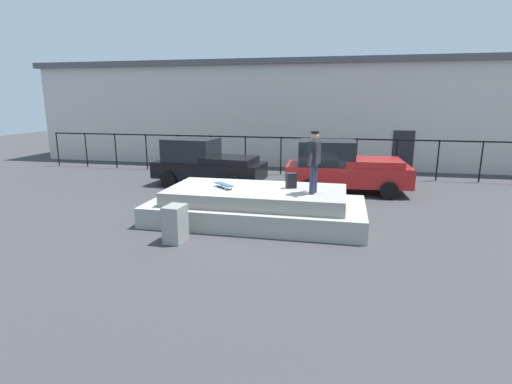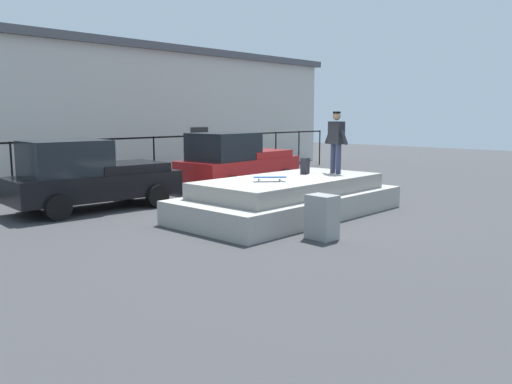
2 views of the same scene
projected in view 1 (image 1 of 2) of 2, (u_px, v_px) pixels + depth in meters
name	position (u px, v px, depth m)	size (l,w,h in m)	color
ground_plane	(245.00, 215.00, 12.20)	(60.00, 60.00, 0.00)	#38383A
concrete_ledge	(256.00, 206.00, 11.57)	(6.15, 2.93, 0.96)	#9E9B93
skateboarder	(314.00, 158.00, 10.64)	(0.33, 0.89, 1.68)	#2D334C
skateboard	(224.00, 185.00, 11.49)	(0.72, 0.67, 0.12)	#264C8C
backpack	(291.00, 181.00, 11.45)	(0.28, 0.20, 0.44)	black
car_black_pickup_near	(205.00, 163.00, 16.32)	(4.62, 2.29, 1.90)	black
car_red_pickup_mid	(343.00, 167.00, 15.08)	(4.65, 2.29, 1.96)	#B21E1E
utility_box	(175.00, 224.00, 9.85)	(0.44, 0.60, 0.92)	gray
fence_row	(281.00, 149.00, 18.60)	(24.06, 0.06, 1.77)	black
warehouse_building	(298.00, 111.00, 24.46)	(28.95, 9.44, 5.46)	beige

